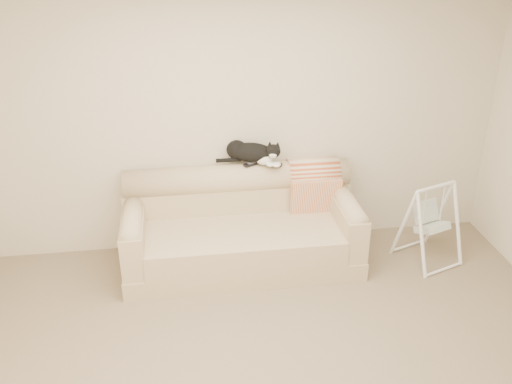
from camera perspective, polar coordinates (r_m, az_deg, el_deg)
ground_plane at (r=4.37m, az=2.15°, el=-18.17°), size 5.00×5.00×0.00m
room_shell at (r=3.47m, az=2.56°, el=0.12°), size 5.04×4.04×2.60m
sofa at (r=5.43m, az=-1.50°, el=-3.64°), size 2.20×0.93×0.90m
remote_a at (r=5.41m, az=-0.36°, el=2.86°), size 0.18×0.12×0.03m
remote_b at (r=5.41m, az=1.73°, el=2.83°), size 0.17×0.12×0.02m
tuxedo_cat at (r=5.39m, az=-0.43°, el=3.97°), size 0.62×0.40×0.25m
throw_blanket at (r=5.58m, az=5.74°, el=1.41°), size 0.49×0.38×0.58m
baby_swing at (r=5.67m, az=17.02°, el=-2.95°), size 0.63×0.65×0.80m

